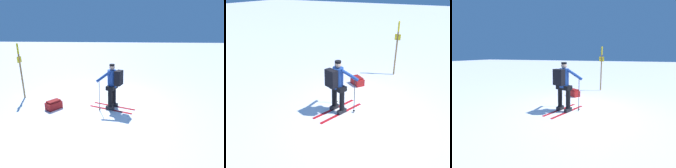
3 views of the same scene
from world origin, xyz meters
TOP-DOWN VIEW (x-y plane):
  - ground_plane at (0.00, 0.00)m, footprint 80.00×80.00m
  - skier at (-0.52, -0.34)m, footprint 1.06×1.71m
  - dropped_backpack at (-0.77, 1.79)m, footprint 0.62×0.57m
  - trail_marker at (0.20, 3.49)m, footprint 0.24×0.07m

SIDE VIEW (x-z plane):
  - ground_plane at x=0.00m, z-range 0.00..0.00m
  - dropped_backpack at x=-0.77m, z-range -0.01..0.31m
  - skier at x=-0.52m, z-range 0.13..1.76m
  - trail_marker at x=0.20m, z-range 0.21..2.47m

